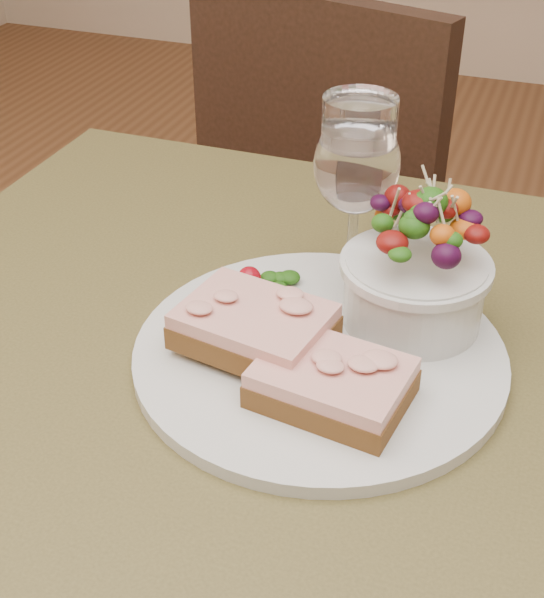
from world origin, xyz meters
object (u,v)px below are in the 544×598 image
(cafe_table, at_px, (266,457))
(sandwich_front, at_px, (332,383))
(sandwich_back, at_px, (254,326))
(wine_glass, at_px, (356,170))
(ramekin, at_px, (234,317))
(salad_bowl, at_px, (417,263))
(dinner_plate, at_px, (319,354))
(chair_far, at_px, (357,308))

(cafe_table, bearing_deg, sandwich_front, -24.47)
(cafe_table, height_order, sandwich_back, sandwich_back)
(sandwich_front, distance_m, sandwich_back, 0.09)
(sandwich_front, relative_size, wine_glass, 0.71)
(cafe_table, height_order, ramekin, ramekin)
(sandwich_back, xyz_separation_m, salad_bowl, (0.11, 0.09, 0.04))
(sandwich_front, bearing_deg, dinner_plate, 123.25)
(cafe_table, xyz_separation_m, wine_glass, (0.03, 0.14, 0.22))
(salad_bowl, height_order, wine_glass, wine_glass)
(ramekin, distance_m, salad_bowl, 0.16)
(sandwich_front, height_order, sandwich_back, sandwich_back)
(sandwich_front, height_order, salad_bowl, salad_bowl)
(sandwich_back, bearing_deg, salad_bowl, 47.31)
(salad_bowl, bearing_deg, sandwich_front, -105.87)
(sandwich_back, distance_m, wine_glass, 0.17)
(wine_glass, bearing_deg, ramekin, -118.76)
(chair_far, bearing_deg, sandwich_back, 113.22)
(chair_far, distance_m, dinner_plate, 0.88)
(ramekin, xyz_separation_m, wine_glass, (0.07, 0.12, 0.09))
(cafe_table, height_order, dinner_plate, dinner_plate)
(ramekin, bearing_deg, sandwich_back, -27.12)
(sandwich_back, bearing_deg, ramekin, 162.64)
(sandwich_front, bearing_deg, sandwich_back, 162.39)
(sandwich_front, distance_m, ramekin, 0.11)
(chair_far, distance_m, sandwich_front, 0.94)
(ramekin, height_order, wine_glass, wine_glass)
(sandwich_back, xyz_separation_m, wine_glass, (0.04, 0.14, 0.09))
(cafe_table, relative_size, chair_far, 0.89)
(sandwich_back, height_order, ramekin, sandwich_back)
(sandwich_front, relative_size, sandwich_back, 0.94)
(sandwich_back, xyz_separation_m, ramekin, (-0.02, 0.01, -0.00))
(cafe_table, bearing_deg, sandwich_back, 148.80)
(sandwich_front, xyz_separation_m, salad_bowl, (0.04, 0.12, 0.04))
(cafe_table, relative_size, ramekin, 13.24)
(dinner_plate, distance_m, sandwich_front, 0.07)
(sandwich_back, height_order, salad_bowl, salad_bowl)
(dinner_plate, bearing_deg, chair_far, 100.82)
(chair_far, xyz_separation_m, salad_bowl, (0.20, -0.67, 0.53))
(wine_glass, bearing_deg, salad_bowl, -35.40)
(sandwich_back, relative_size, salad_bowl, 1.04)
(dinner_plate, bearing_deg, ramekin, -173.49)
(dinner_plate, height_order, salad_bowl, salad_bowl)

